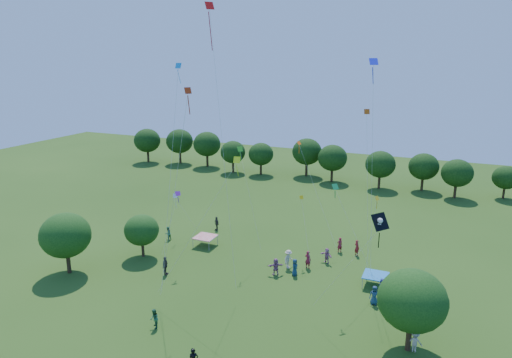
# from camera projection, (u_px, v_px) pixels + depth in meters

# --- Properties ---
(near_tree_west) EXTENTS (4.78, 4.78, 6.06)m
(near_tree_west) POSITION_uv_depth(u_px,v_px,m) (65.00, 235.00, 43.49)
(near_tree_west) COLOR #422B19
(near_tree_west) RESTS_ON ground
(near_tree_north) EXTENTS (3.58, 3.58, 4.58)m
(near_tree_north) POSITION_uv_depth(u_px,v_px,m) (142.00, 230.00, 47.37)
(near_tree_north) COLOR #422B19
(near_tree_north) RESTS_ON ground
(near_tree_east) EXTENTS (4.83, 4.83, 6.13)m
(near_tree_east) POSITION_uv_depth(u_px,v_px,m) (412.00, 300.00, 31.77)
(near_tree_east) COLOR #422B19
(near_tree_east) RESTS_ON ground
(treeline) EXTENTS (88.01, 8.77, 6.77)m
(treeline) POSITION_uv_depth(u_px,v_px,m) (345.00, 159.00, 75.39)
(treeline) COLOR #422B19
(treeline) RESTS_ON ground
(tent_red_stripe) EXTENTS (2.20, 2.20, 1.10)m
(tent_red_stripe) POSITION_uv_depth(u_px,v_px,m) (205.00, 237.00, 50.59)
(tent_red_stripe) COLOR red
(tent_red_stripe) RESTS_ON ground
(tent_blue) EXTENTS (2.20, 2.20, 1.10)m
(tent_blue) POSITION_uv_depth(u_px,v_px,m) (376.00, 275.00, 41.68)
(tent_blue) COLOR #1C6FBC
(tent_blue) RESTS_ON ground
(crowd_person_0) EXTENTS (0.88, 0.56, 1.67)m
(crowd_person_0) POSITION_uv_depth(u_px,v_px,m) (374.00, 295.00, 38.62)
(crowd_person_0) COLOR navy
(crowd_person_0) RESTS_ON ground
(crowd_person_1) EXTENTS (0.76, 0.73, 1.73)m
(crowd_person_1) POSITION_uv_depth(u_px,v_px,m) (357.00, 248.00, 48.14)
(crowd_person_1) COLOR maroon
(crowd_person_1) RESTS_ON ground
(crowd_person_2) EXTENTS (0.61, 0.86, 1.57)m
(crowd_person_2) POSITION_uv_depth(u_px,v_px,m) (168.00, 233.00, 52.30)
(crowd_person_2) COLOR #2B6544
(crowd_person_2) RESTS_ON ground
(crowd_person_3) EXTENTS (1.07, 0.51, 1.61)m
(crowd_person_3) POSITION_uv_depth(u_px,v_px,m) (415.00, 341.00, 32.41)
(crowd_person_3) COLOR beige
(crowd_person_3) RESTS_ON ground
(crowd_person_4) EXTENTS (1.08, 0.94, 1.70)m
(crowd_person_4) POSITION_uv_depth(u_px,v_px,m) (217.00, 223.00, 55.23)
(crowd_person_4) COLOR #3F3732
(crowd_person_4) RESTS_ON ground
(crowd_person_5) EXTENTS (1.57, 1.11, 1.59)m
(crowd_person_5) POSITION_uv_depth(u_px,v_px,m) (327.00, 256.00, 46.43)
(crowd_person_5) COLOR #A5608C
(crowd_person_5) RESTS_ON ground
(crowd_person_6) EXTENTS (0.45, 0.83, 1.69)m
(crowd_person_6) POSITION_uv_depth(u_px,v_px,m) (295.00, 267.00, 43.73)
(crowd_person_6) COLOR navy
(crowd_person_6) RESTS_ON ground
(crowd_person_7) EXTENTS (0.79, 0.63, 1.83)m
(crowd_person_7) POSITION_uv_depth(u_px,v_px,m) (308.00, 260.00, 45.23)
(crowd_person_7) COLOR maroon
(crowd_person_7) RESTS_ON ground
(crowd_person_8) EXTENTS (0.82, 0.88, 1.59)m
(crowd_person_8) POSITION_uv_depth(u_px,v_px,m) (154.00, 319.00, 35.22)
(crowd_person_8) COLOR #29613E
(crowd_person_8) RESTS_ON ground
(crowd_person_9) EXTENTS (0.82, 1.34, 1.91)m
(crowd_person_9) POSITION_uv_depth(u_px,v_px,m) (288.00, 259.00, 45.24)
(crowd_person_9) COLOR beige
(crowd_person_9) RESTS_ON ground
(crowd_person_10) EXTENTS (0.73, 1.18, 1.87)m
(crowd_person_10) POSITION_uv_depth(u_px,v_px,m) (165.00, 266.00, 43.86)
(crowd_person_10) COLOR #3F3432
(crowd_person_10) RESTS_ON ground
(crowd_person_11) EXTENTS (1.63, 1.34, 1.69)m
(crowd_person_11) POSITION_uv_depth(u_px,v_px,m) (276.00, 267.00, 43.86)
(crowd_person_11) COLOR #985887
(crowd_person_11) RESTS_ON ground
(crowd_person_12) EXTENTS (0.84, 0.78, 1.52)m
(crowd_person_12) POSITION_uv_depth(u_px,v_px,m) (382.00, 287.00, 40.17)
(crowd_person_12) COLOR navy
(crowd_person_12) RESTS_ON ground
(crowd_person_13) EXTENTS (0.74, 0.71, 1.68)m
(crowd_person_13) POSITION_uv_depth(u_px,v_px,m) (340.00, 245.00, 48.97)
(crowd_person_13) COLOR maroon
(crowd_person_13) RESTS_ON ground
(pirate_kite) EXTENTS (5.59, 2.88, 9.03)m
(pirate_kite) POSITION_uv_depth(u_px,v_px,m) (379.00, 223.00, 30.19)
(pirate_kite) COLOR black
(red_high_kite) EXTENTS (3.40, 2.47, 23.28)m
(red_high_kite) POSITION_uv_depth(u_px,v_px,m) (215.00, 65.00, 36.50)
(red_high_kite) COLOR red
(small_kite_0) EXTENTS (4.43, 1.56, 17.10)m
(small_kite_0) POSITION_uv_depth(u_px,v_px,m) (180.00, 150.00, 32.44)
(small_kite_0) COLOR red
(small_kite_1) EXTENTS (2.12, 2.99, 5.62)m
(small_kite_1) POSITION_uv_depth(u_px,v_px,m) (303.00, 210.00, 45.32)
(small_kite_1) COLOR yellow
(small_kite_2) EXTENTS (0.54, 2.19, 6.59)m
(small_kite_2) POSITION_uv_depth(u_px,v_px,m) (375.00, 211.00, 42.27)
(small_kite_2) COLOR yellow
(small_kite_3) EXTENTS (2.70, 0.64, 10.51)m
(small_kite_3) POSITION_uv_depth(u_px,v_px,m) (243.00, 166.00, 45.29)
(small_kite_3) COLOR green
(small_kite_4) EXTENTS (1.23, 1.26, 18.98)m
(small_kite_4) POSITION_uv_depth(u_px,v_px,m) (373.00, 103.00, 37.82)
(small_kite_4) COLOR #1624E0
(small_kite_5) EXTENTS (1.68, 1.60, 6.40)m
(small_kite_5) POSITION_uv_depth(u_px,v_px,m) (176.00, 203.00, 44.49)
(small_kite_5) COLOR #5B1685
(small_kite_6) EXTENTS (2.06, 1.25, 4.11)m
(small_kite_6) POSITION_uv_depth(u_px,v_px,m) (177.00, 200.00, 51.73)
(small_kite_6) COLOR white
(small_kite_7) EXTENTS (0.51, 4.00, 18.61)m
(small_kite_7) POSITION_uv_depth(u_px,v_px,m) (174.00, 125.00, 37.12)
(small_kite_7) COLOR #0E85D7
(small_kite_8) EXTENTS (1.22, 0.56, 14.86)m
(small_kite_8) POSITION_uv_depth(u_px,v_px,m) (367.00, 157.00, 39.01)
(small_kite_8) COLOR #C34C0B
(small_kite_9) EXTENTS (5.00, 1.75, 10.54)m
(small_kite_9) POSITION_uv_depth(u_px,v_px,m) (307.00, 168.00, 47.47)
(small_kite_9) COLOR #FF590D
(small_kite_10) EXTENTS (6.94, 1.93, 11.82)m
(small_kite_10) POSITION_uv_depth(u_px,v_px,m) (220.00, 190.00, 35.10)
(small_kite_10) COLOR #B0DF13
(small_kite_11) EXTENTS (3.70, 2.55, 8.99)m
(small_kite_11) POSITION_uv_depth(u_px,v_px,m) (342.00, 204.00, 37.88)
(small_kite_11) COLOR #17813A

